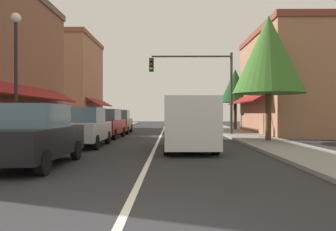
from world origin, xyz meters
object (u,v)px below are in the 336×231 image
parked_car_nearest_left (34,136)px  tree_right_near (268,55)px  parked_car_second_left (85,127)px  van_in_lane (188,122)px  parked_car_far_left (119,122)px  tree_right_far (235,86)px  parked_car_third_left (106,124)px  street_lamp_left_near (16,60)px  traffic_signal_mast_arm (202,78)px

parked_car_nearest_left → tree_right_near: tree_right_near is taller
parked_car_second_left → tree_right_near: tree_right_near is taller
parked_car_nearest_left → van_in_lane: 6.26m
parked_car_second_left → van_in_lane: bearing=-16.6°
parked_car_far_left → tree_right_far: (9.56, 4.04, 3.02)m
parked_car_third_left → parked_car_far_left: size_ratio=1.00×
parked_car_far_left → street_lamp_left_near: bearing=-98.8°
parked_car_far_left → parked_car_second_left: bearing=-91.2°
van_in_lane → tree_right_near: size_ratio=0.79×
traffic_signal_mast_arm → street_lamp_left_near: 12.92m
parked_car_third_left → parked_car_far_left: (0.00, 4.74, 0.00)m
street_lamp_left_near → parked_car_second_left: bearing=60.5°
parked_car_second_left → parked_car_far_left: 9.68m
parked_car_far_left → tree_right_far: bearing=21.6°
tree_right_far → van_in_lane: bearing=-108.0°
parked_car_nearest_left → street_lamp_left_near: 4.03m
tree_right_near → traffic_signal_mast_arm: bearing=119.1°
van_in_lane → street_lamp_left_near: street_lamp_left_near is taller
van_in_lane → traffic_signal_mast_arm: size_ratio=0.92×
parked_car_far_left → tree_right_near: (8.98, -7.57, 3.66)m
parked_car_third_left → traffic_signal_mast_arm: (6.08, 2.40, 3.01)m
parked_car_third_left → tree_right_near: tree_right_near is taller
traffic_signal_mast_arm → tree_right_far: 7.27m
parked_car_third_left → street_lamp_left_near: (-1.66, -7.94, 2.56)m
tree_right_near → van_in_lane: bearing=-141.4°
parked_car_far_left → traffic_signal_mast_arm: bearing=-22.4°
parked_car_second_left → tree_right_near: bearing=12.6°
parked_car_third_left → tree_right_far: bearing=44.2°
tree_right_near → street_lamp_left_near: bearing=-154.4°
street_lamp_left_near → tree_right_near: (10.65, 5.11, 1.11)m
parked_car_nearest_left → parked_car_third_left: same height
traffic_signal_mast_arm → tree_right_near: bearing=-60.9°
parked_car_third_left → tree_right_far: size_ratio=0.77×
traffic_signal_mast_arm → street_lamp_left_near: size_ratio=1.10×
parked_car_nearest_left → traffic_signal_mast_arm: 14.56m
tree_right_far → street_lamp_left_near: bearing=-123.9°
parked_car_third_left → tree_right_near: bearing=-15.8°
parked_car_second_left → tree_right_far: (9.54, 13.72, 3.02)m
tree_right_near → tree_right_far: tree_right_near is taller
parked_car_third_left → tree_right_near: 10.11m
traffic_signal_mast_arm → tree_right_near: tree_right_near is taller
tree_right_near → tree_right_far: 11.64m
parked_car_nearest_left → parked_car_third_left: (-0.08, 10.52, 0.00)m
street_lamp_left_near → traffic_signal_mast_arm: bearing=53.2°
parked_car_nearest_left → parked_car_second_left: 5.58m
van_in_lane → street_lamp_left_near: size_ratio=1.01×
parked_car_nearest_left → street_lamp_left_near: street_lamp_left_near is taller
parked_car_far_left → traffic_signal_mast_arm: 7.17m
van_in_lane → tree_right_near: bearing=37.6°
parked_car_third_left → street_lamp_left_near: size_ratio=0.81×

